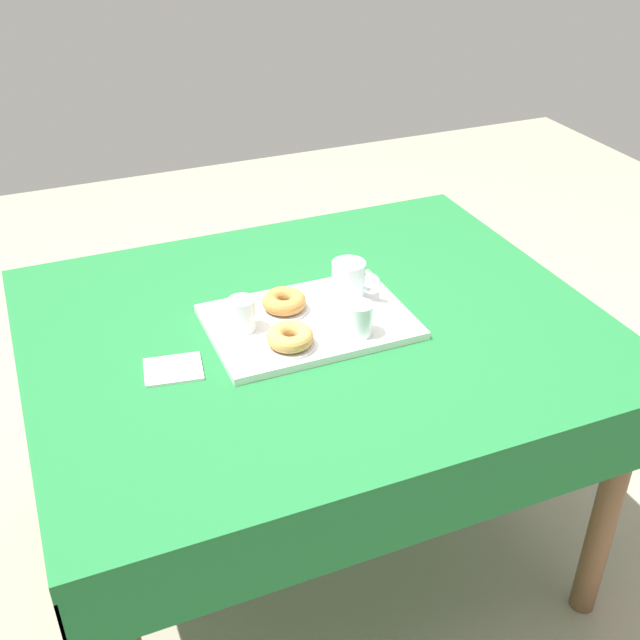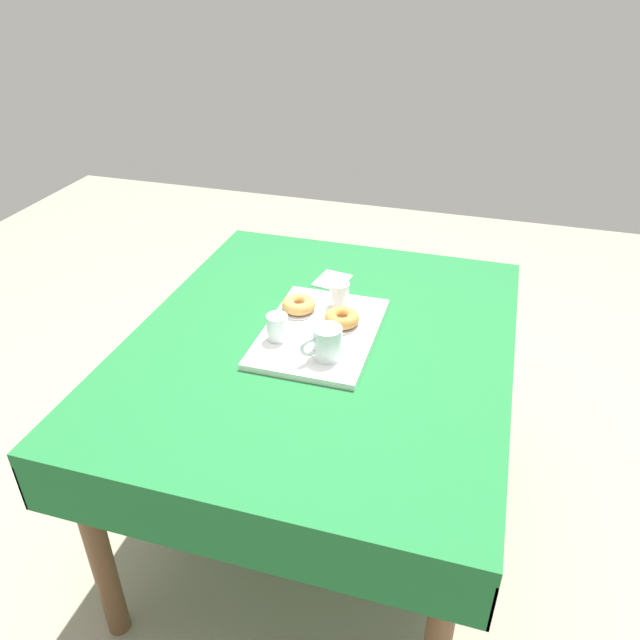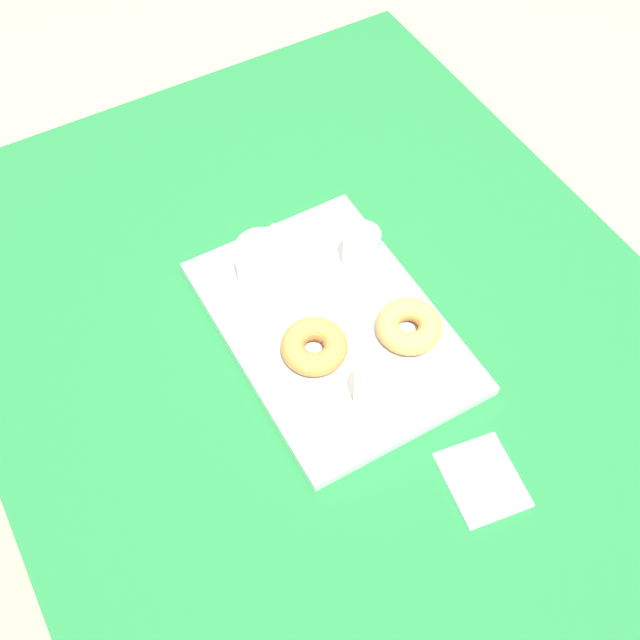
{
  "view_description": "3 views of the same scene",
  "coord_description": "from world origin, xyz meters",
  "px_view_note": "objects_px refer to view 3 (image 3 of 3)",
  "views": [
    {
      "loc": [
        0.59,
        1.44,
        1.74
      ],
      "look_at": [
        0.0,
        0.04,
        0.79
      ],
      "focal_mm": 43.98,
      "sensor_mm": 36.0,
      "label": 1
    },
    {
      "loc": [
        -1.46,
        -0.43,
        1.76
      ],
      "look_at": [
        0.06,
        0.02,
        0.78
      ],
      "focal_mm": 34.89,
      "sensor_mm": 36.0,
      "label": 2
    },
    {
      "loc": [
        0.65,
        -0.38,
        1.84
      ],
      "look_at": [
        0.02,
        -0.02,
        0.8
      ],
      "focal_mm": 45.51,
      "sensor_mm": 36.0,
      "label": 3
    }
  ],
  "objects_px": {
    "dining_table": "(322,351)",
    "sugar_donut_left": "(314,346)",
    "serving_tray": "(332,326)",
    "donut_plate_right": "(408,334)",
    "tea_mug_left": "(262,265)",
    "donut_plate_left": "(314,354)",
    "water_glass_far": "(375,389)",
    "water_glass_near": "(361,251)",
    "sugar_donut_right": "(409,326)",
    "paper_napkin": "(482,480)"
  },
  "relations": [
    {
      "from": "donut_plate_right",
      "to": "serving_tray",
      "type": "bearing_deg",
      "value": -131.31
    },
    {
      "from": "donut_plate_left",
      "to": "sugar_donut_right",
      "type": "relative_size",
      "value": 1.06
    },
    {
      "from": "paper_napkin",
      "to": "sugar_donut_left",
      "type": "bearing_deg",
      "value": -159.42
    },
    {
      "from": "dining_table",
      "to": "water_glass_far",
      "type": "relative_size",
      "value": 17.22
    },
    {
      "from": "donut_plate_left",
      "to": "sugar_donut_right",
      "type": "distance_m",
      "value": 0.15
    },
    {
      "from": "dining_table",
      "to": "water_glass_near",
      "type": "distance_m",
      "value": 0.19
    },
    {
      "from": "dining_table",
      "to": "sugar_donut_right",
      "type": "height_order",
      "value": "sugar_donut_right"
    },
    {
      "from": "donut_plate_left",
      "to": "tea_mug_left",
      "type": "bearing_deg",
      "value": -179.57
    },
    {
      "from": "water_glass_far",
      "to": "donut_plate_left",
      "type": "relative_size",
      "value": 0.7
    },
    {
      "from": "sugar_donut_right",
      "to": "water_glass_near",
      "type": "bearing_deg",
      "value": 176.13
    },
    {
      "from": "donut_plate_right",
      "to": "paper_napkin",
      "type": "distance_m",
      "value": 0.26
    },
    {
      "from": "serving_tray",
      "to": "water_glass_far",
      "type": "distance_m",
      "value": 0.16
    },
    {
      "from": "dining_table",
      "to": "tea_mug_left",
      "type": "xyz_separation_m",
      "value": [
        -0.11,
        -0.05,
        0.15
      ]
    },
    {
      "from": "donut_plate_left",
      "to": "sugar_donut_left",
      "type": "bearing_deg",
      "value": 0.0
    },
    {
      "from": "sugar_donut_right",
      "to": "donut_plate_right",
      "type": "bearing_deg",
      "value": 0.0
    },
    {
      "from": "water_glass_near",
      "to": "paper_napkin",
      "type": "bearing_deg",
      "value": -6.49
    },
    {
      "from": "donut_plate_left",
      "to": "sugar_donut_left",
      "type": "distance_m",
      "value": 0.02
    },
    {
      "from": "tea_mug_left",
      "to": "water_glass_near",
      "type": "relative_size",
      "value": 1.35
    },
    {
      "from": "serving_tray",
      "to": "sugar_donut_right",
      "type": "xyz_separation_m",
      "value": [
        0.08,
        0.09,
        0.03
      ]
    },
    {
      "from": "sugar_donut_left",
      "to": "donut_plate_right",
      "type": "xyz_separation_m",
      "value": [
        0.04,
        0.15,
        -0.02
      ]
    },
    {
      "from": "donut_plate_left",
      "to": "serving_tray",
      "type": "bearing_deg",
      "value": 126.45
    },
    {
      "from": "dining_table",
      "to": "serving_tray",
      "type": "bearing_deg",
      "value": 20.99
    },
    {
      "from": "tea_mug_left",
      "to": "donut_plate_right",
      "type": "relative_size",
      "value": 0.95
    },
    {
      "from": "water_glass_near",
      "to": "paper_napkin",
      "type": "relative_size",
      "value": 0.63
    },
    {
      "from": "water_glass_far",
      "to": "dining_table",
      "type": "bearing_deg",
      "value": 176.53
    },
    {
      "from": "dining_table",
      "to": "donut_plate_left",
      "type": "xyz_separation_m",
      "value": [
        0.06,
        -0.05,
        0.11
      ]
    },
    {
      "from": "tea_mug_left",
      "to": "water_glass_far",
      "type": "relative_size",
      "value": 1.35
    },
    {
      "from": "serving_tray",
      "to": "sugar_donut_left",
      "type": "relative_size",
      "value": 4.45
    },
    {
      "from": "dining_table",
      "to": "sugar_donut_right",
      "type": "bearing_deg",
      "value": 45.06
    },
    {
      "from": "dining_table",
      "to": "sugar_donut_left",
      "type": "bearing_deg",
      "value": -39.46
    },
    {
      "from": "sugar_donut_left",
      "to": "donut_plate_right",
      "type": "height_order",
      "value": "sugar_donut_left"
    },
    {
      "from": "tea_mug_left",
      "to": "paper_napkin",
      "type": "bearing_deg",
      "value": 13.59
    },
    {
      "from": "water_glass_near",
      "to": "paper_napkin",
      "type": "distance_m",
      "value": 0.42
    },
    {
      "from": "water_glass_near",
      "to": "sugar_donut_left",
      "type": "relative_size",
      "value": 0.74
    },
    {
      "from": "water_glass_near",
      "to": "donut_plate_right",
      "type": "height_order",
      "value": "water_glass_near"
    },
    {
      "from": "donut_plate_left",
      "to": "sugar_donut_left",
      "type": "height_order",
      "value": "sugar_donut_left"
    },
    {
      "from": "tea_mug_left",
      "to": "donut_plate_right",
      "type": "xyz_separation_m",
      "value": [
        0.21,
        0.15,
        -0.04
      ]
    },
    {
      "from": "serving_tray",
      "to": "donut_plate_left",
      "type": "xyz_separation_m",
      "value": [
        0.04,
        -0.05,
        0.01
      ]
    },
    {
      "from": "sugar_donut_left",
      "to": "paper_napkin",
      "type": "relative_size",
      "value": 0.85
    },
    {
      "from": "serving_tray",
      "to": "sugar_donut_left",
      "type": "height_order",
      "value": "sugar_donut_left"
    },
    {
      "from": "water_glass_far",
      "to": "serving_tray",
      "type": "bearing_deg",
      "value": 173.62
    },
    {
      "from": "tea_mug_left",
      "to": "donut_plate_left",
      "type": "xyz_separation_m",
      "value": [
        0.17,
        0.0,
        -0.04
      ]
    },
    {
      "from": "serving_tray",
      "to": "tea_mug_left",
      "type": "distance_m",
      "value": 0.15
    },
    {
      "from": "dining_table",
      "to": "donut_plate_left",
      "type": "height_order",
      "value": "donut_plate_left"
    },
    {
      "from": "donut_plate_left",
      "to": "donut_plate_right",
      "type": "xyz_separation_m",
      "value": [
        0.04,
        0.15,
        0.0
      ]
    },
    {
      "from": "sugar_donut_right",
      "to": "paper_napkin",
      "type": "bearing_deg",
      "value": -8.14
    },
    {
      "from": "donut_plate_left",
      "to": "sugar_donut_left",
      "type": "xyz_separation_m",
      "value": [
        0.0,
        0.0,
        0.02
      ]
    },
    {
      "from": "serving_tray",
      "to": "donut_plate_right",
      "type": "xyz_separation_m",
      "value": [
        0.08,
        0.09,
        0.01
      ]
    },
    {
      "from": "tea_mug_left",
      "to": "donut_plate_right",
      "type": "distance_m",
      "value": 0.26
    },
    {
      "from": "serving_tray",
      "to": "water_glass_far",
      "type": "bearing_deg",
      "value": -6.38
    }
  ]
}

